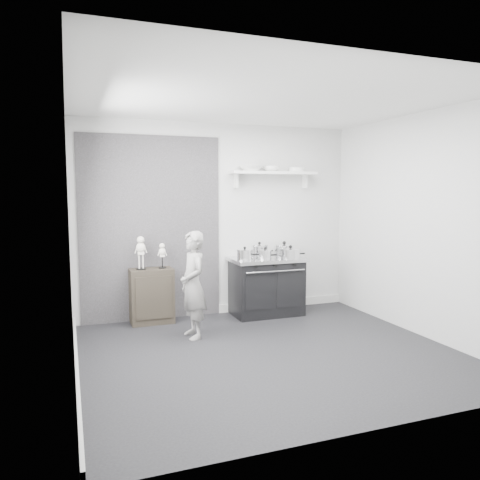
# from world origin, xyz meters

# --- Properties ---
(ground) EXTENTS (4.00, 4.00, 0.00)m
(ground) POSITION_xyz_m (0.00, 0.00, 0.00)
(ground) COLOR black
(ground) RESTS_ON ground
(room_shell) EXTENTS (4.02, 3.62, 2.71)m
(room_shell) POSITION_xyz_m (-0.09, 0.15, 1.64)
(room_shell) COLOR silver
(room_shell) RESTS_ON ground
(wall_shelf) EXTENTS (1.30, 0.26, 0.24)m
(wall_shelf) POSITION_xyz_m (0.80, 1.68, 2.01)
(wall_shelf) COLOR white
(wall_shelf) RESTS_ON room_shell
(stove) EXTENTS (1.02, 0.64, 0.82)m
(stove) POSITION_xyz_m (0.62, 1.48, 0.41)
(stove) COLOR black
(stove) RESTS_ON ground
(side_cabinet) EXTENTS (0.56, 0.33, 0.73)m
(side_cabinet) POSITION_xyz_m (-1.00, 1.61, 0.37)
(side_cabinet) COLOR black
(side_cabinet) RESTS_ON ground
(child) EXTENTS (0.35, 0.50, 1.29)m
(child) POSITION_xyz_m (-0.63, 0.81, 0.64)
(child) COLOR gray
(child) RESTS_ON ground
(pot_front_left) EXTENTS (0.31, 0.23, 0.18)m
(pot_front_left) POSITION_xyz_m (0.26, 1.41, 0.89)
(pot_front_left) COLOR silver
(pot_front_left) RESTS_ON stove
(pot_back_left) EXTENTS (0.33, 0.25, 0.22)m
(pot_back_left) POSITION_xyz_m (0.56, 1.60, 0.91)
(pot_back_left) COLOR silver
(pot_back_left) RESTS_ON stove
(pot_back_right) EXTENTS (0.38, 0.29, 0.22)m
(pot_back_right) POSITION_xyz_m (0.93, 1.56, 0.90)
(pot_back_right) COLOR silver
(pot_back_right) RESTS_ON stove
(pot_front_right) EXTENTS (0.36, 0.27, 0.19)m
(pot_front_right) POSITION_xyz_m (0.89, 1.27, 0.89)
(pot_front_right) COLOR silver
(pot_front_right) RESTS_ON stove
(pot_front_center) EXTENTS (0.27, 0.18, 0.17)m
(pot_front_center) POSITION_xyz_m (0.52, 1.31, 0.89)
(pot_front_center) COLOR silver
(pot_front_center) RESTS_ON stove
(skeleton_full) EXTENTS (0.14, 0.09, 0.51)m
(skeleton_full) POSITION_xyz_m (-1.13, 1.61, 0.99)
(skeleton_full) COLOR silver
(skeleton_full) RESTS_ON side_cabinet
(skeleton_torso) EXTENTS (0.11, 0.07, 0.39)m
(skeleton_torso) POSITION_xyz_m (-0.85, 1.61, 0.93)
(skeleton_torso) COLOR silver
(skeleton_torso) RESTS_ON side_cabinet
(bowl_large) EXTENTS (0.32, 0.32, 0.08)m
(bowl_large) POSITION_xyz_m (0.45, 1.67, 2.08)
(bowl_large) COLOR white
(bowl_large) RESTS_ON wall_shelf
(bowl_small) EXTENTS (0.23, 0.23, 0.07)m
(bowl_small) POSITION_xyz_m (0.76, 1.67, 2.08)
(bowl_small) COLOR white
(bowl_small) RESTS_ON wall_shelf
(plate_stack) EXTENTS (0.23, 0.23, 0.06)m
(plate_stack) POSITION_xyz_m (1.17, 1.67, 2.07)
(plate_stack) COLOR silver
(plate_stack) RESTS_ON wall_shelf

